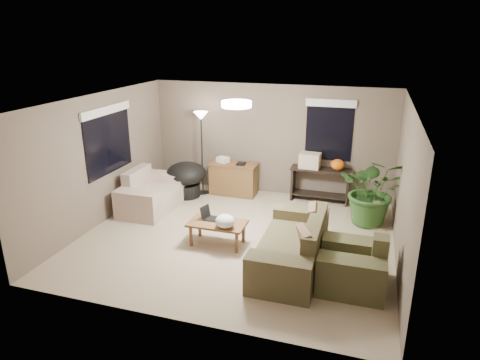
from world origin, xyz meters
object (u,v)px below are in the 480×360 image
(console_table, at_px, (320,182))
(floor_lamp, at_px, (201,126))
(houseplant, at_px, (373,198))
(loveseat, at_px, (151,195))
(papasan_chair, at_px, (186,177))
(armchair, at_px, (353,268))
(cat_scratching_post, at_px, (377,217))
(desk, at_px, (233,179))
(main_sofa, at_px, (294,248))
(coffee_table, at_px, (217,226))

(console_table, distance_m, floor_lamp, 2.91)
(houseplant, bearing_deg, loveseat, -172.68)
(papasan_chair, relative_size, houseplant, 0.74)
(armchair, xyz_separation_m, cat_scratching_post, (0.33, 2.21, -0.08))
(armchair, distance_m, cat_scratching_post, 2.24)
(papasan_chair, bearing_deg, console_table, 11.84)
(houseplant, distance_m, cat_scratching_post, 0.37)
(desk, height_order, console_table, same)
(loveseat, bearing_deg, armchair, -22.45)
(desk, xyz_separation_m, houseplant, (3.07, -0.74, 0.16))
(main_sofa, bearing_deg, armchair, -19.70)
(console_table, relative_size, papasan_chair, 1.27)
(main_sofa, bearing_deg, loveseat, 156.79)
(papasan_chair, bearing_deg, armchair, -34.53)
(main_sofa, height_order, floor_lamp, floor_lamp)
(houseplant, xyz_separation_m, cat_scratching_post, (0.12, -0.13, -0.33))
(main_sofa, relative_size, armchair, 2.20)
(console_table, distance_m, cat_scratching_post, 1.63)
(console_table, xyz_separation_m, papasan_chair, (-2.93, -0.61, 0.03))
(floor_lamp, height_order, cat_scratching_post, floor_lamp)
(cat_scratching_post, bearing_deg, loveseat, -174.48)
(armchair, distance_m, houseplant, 2.36)
(console_table, bearing_deg, houseplant, -39.14)
(papasan_chair, distance_m, cat_scratching_post, 4.20)
(coffee_table, relative_size, houseplant, 0.72)
(coffee_table, distance_m, floor_lamp, 2.88)
(cat_scratching_post, bearing_deg, houseplant, 131.63)
(desk, relative_size, cat_scratching_post, 2.20)
(coffee_table, height_order, floor_lamp, floor_lamp)
(papasan_chair, relative_size, floor_lamp, 0.53)
(main_sofa, height_order, console_table, main_sofa)
(houseplant, bearing_deg, armchair, -95.22)
(armchair, relative_size, floor_lamp, 0.52)
(main_sofa, height_order, desk, main_sofa)
(desk, bearing_deg, cat_scratching_post, -15.22)
(main_sofa, xyz_separation_m, armchair, (0.94, -0.34, 0.00))
(papasan_chair, bearing_deg, coffee_table, -53.52)
(coffee_table, relative_size, desk, 0.91)
(console_table, relative_size, cat_scratching_post, 2.60)
(papasan_chair, height_order, floor_lamp, floor_lamp)
(armchair, height_order, cat_scratching_post, armchair)
(loveseat, height_order, houseplant, houseplant)
(coffee_table, xyz_separation_m, houseplant, (2.57, 1.71, 0.18))
(cat_scratching_post, bearing_deg, armchair, -98.52)
(coffee_table, bearing_deg, cat_scratching_post, 30.38)
(desk, bearing_deg, papasan_chair, -155.85)
(main_sofa, height_order, cat_scratching_post, main_sofa)
(console_table, height_order, cat_scratching_post, console_table)
(coffee_table, bearing_deg, console_table, 61.04)
(desk, xyz_separation_m, cat_scratching_post, (3.19, -0.87, -0.16))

